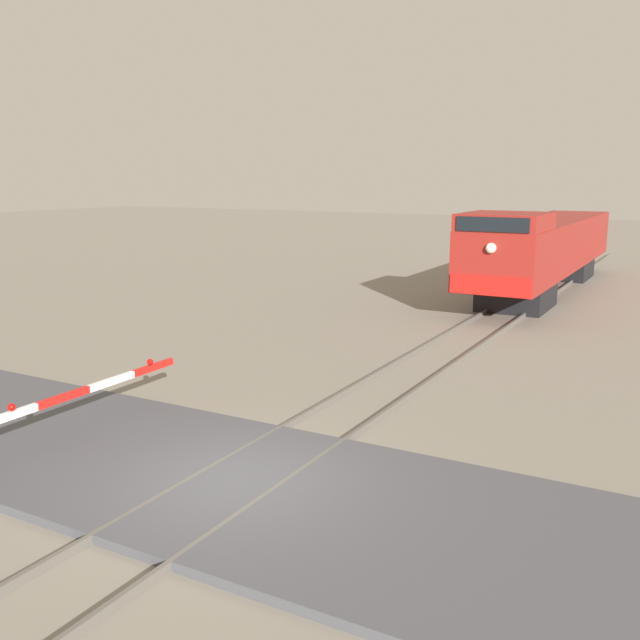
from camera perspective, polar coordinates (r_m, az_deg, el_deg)
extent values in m
plane|color=gray|center=(12.19, -6.69, -13.23)|extent=(160.00, 160.00, 0.00)
cube|color=#59544C|center=(12.56, -9.42, -12.16)|extent=(0.08, 80.00, 0.15)
cube|color=#59544C|center=(11.79, -3.78, -13.67)|extent=(0.08, 80.00, 0.15)
cube|color=#47474C|center=(12.16, -6.70, -12.91)|extent=(36.00, 5.03, 0.15)
cube|color=black|center=(28.62, 15.53, 1.97)|extent=(2.47, 3.20, 1.05)
cube|color=black|center=(37.84, 19.00, 4.01)|extent=(2.47, 3.20, 1.05)
cube|color=maroon|center=(33.03, 17.67, 5.85)|extent=(2.91, 17.28, 2.12)
cube|color=maroon|center=(26.13, 14.69, 7.66)|extent=(2.85, 3.28, 0.62)
cube|color=black|center=(24.52, 13.68, 7.47)|extent=(2.47, 0.06, 0.49)
cube|color=red|center=(24.73, 13.45, 2.66)|extent=(2.76, 0.08, 0.64)
sphere|color=#F2EACC|center=(24.56, 13.58, 5.65)|extent=(0.36, 0.36, 0.36)
cube|color=white|center=(13.59, -23.86, -7.12)|extent=(0.10, 1.23, 0.14)
cube|color=red|center=(14.32, -19.94, -5.89)|extent=(0.10, 1.23, 0.14)
cube|color=white|center=(15.11, -16.43, -4.76)|extent=(0.10, 1.23, 0.14)
cube|color=red|center=(15.95, -13.29, -3.73)|extent=(0.10, 1.23, 0.14)
sphere|color=red|center=(13.61, -23.55, -6.44)|extent=(0.14, 0.14, 0.14)
sphere|color=red|center=(15.86, -13.50, -3.30)|extent=(0.14, 0.14, 0.14)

